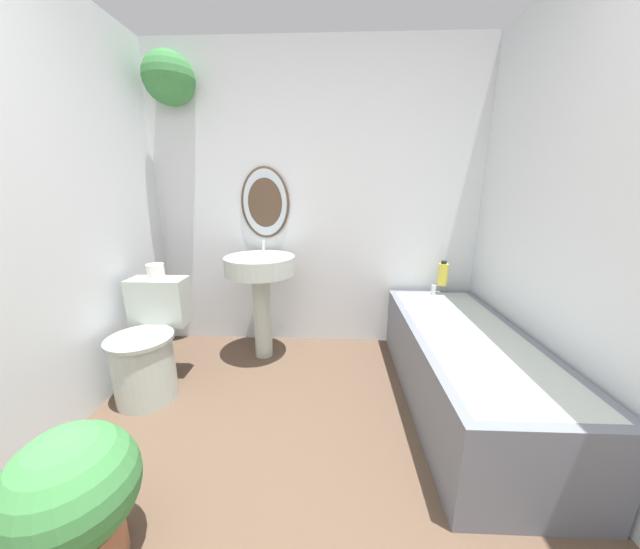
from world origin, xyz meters
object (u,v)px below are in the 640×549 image
(toilet_paper_roll, at_px, (156,271))
(potted_plant, at_px, (75,494))
(pedestal_sink, at_px, (261,279))
(bathtub, at_px, (464,367))
(toilet, at_px, (149,348))
(shampoo_bottle, at_px, (443,274))

(toilet_paper_roll, bearing_deg, potted_plant, -75.28)
(pedestal_sink, bearing_deg, bathtub, -22.13)
(toilet, bearing_deg, pedestal_sink, 38.57)
(bathtub, bearing_deg, pedestal_sink, 157.87)
(bathtub, bearing_deg, toilet, 178.60)
(shampoo_bottle, relative_size, potted_plant, 0.36)
(toilet, relative_size, potted_plant, 1.33)
(potted_plant, bearing_deg, bathtub, 29.79)
(shampoo_bottle, bearing_deg, bathtub, -95.37)
(shampoo_bottle, bearing_deg, pedestal_sink, -173.09)
(pedestal_sink, relative_size, bathtub, 0.57)
(toilet, distance_m, toilet_paper_roll, 0.51)
(shampoo_bottle, bearing_deg, toilet, -161.80)
(pedestal_sink, relative_size, toilet_paper_roll, 8.40)
(bathtub, xyz_separation_m, toilet_paper_roll, (-2.01, 0.25, 0.52))
(pedestal_sink, relative_size, potted_plant, 1.68)
(toilet, distance_m, bathtub, 2.01)
(pedestal_sink, bearing_deg, toilet, -141.43)
(pedestal_sink, height_order, potted_plant, pedestal_sink)
(toilet, relative_size, pedestal_sink, 0.79)
(pedestal_sink, distance_m, potted_plant, 1.60)
(potted_plant, relative_size, toilet_paper_roll, 5.00)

